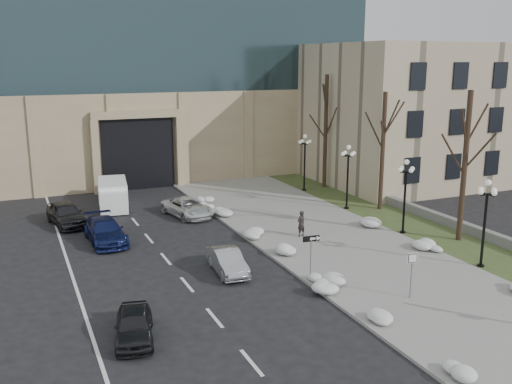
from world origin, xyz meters
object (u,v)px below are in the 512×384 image
car_a (134,325)px  keep_sign (412,266)px  pedestrian (301,224)px  box_truck (113,195)px  car_c (105,231)px  one_way_sign (314,244)px  lamppost_d (305,155)px  car_d (187,207)px  lamppost_c (348,168)px  car_b (227,261)px  car_e (66,214)px  lamppost_b (405,186)px  lamppost_a (486,212)px

car_a → keep_sign: size_ratio=1.59×
pedestrian → box_truck: size_ratio=0.26×
car_c → keep_sign: size_ratio=2.16×
one_way_sign → lamppost_d: lamppost_d is taller
car_c → car_d: 7.20m
lamppost_d → keep_sign: bearing=-105.8°
car_d → lamppost_d: 11.93m
keep_sign → pedestrian: bearing=104.4°
car_d → lamppost_c: bearing=-27.5°
car_a → box_truck: 21.52m
car_c → car_b: bearing=-59.9°
car_d → one_way_sign: size_ratio=1.90×
car_e → lamppost_b: size_ratio=0.95×
box_truck → lamppost_c: size_ratio=1.27×
lamppost_c → box_truck: bearing=153.2°
car_d → box_truck: (-4.26, 4.80, 0.25)m
car_e → pedestrian: size_ratio=2.85×
car_d → lamppost_a: bearing=-67.7°
lamppost_a → car_b: bearing=159.3°
one_way_sign → lamppost_d: size_ratio=0.51×
car_e → lamppost_b: (19.10, -10.57, 2.30)m
pedestrian → lamppost_b: lamppost_b is taller
car_a → lamppost_c: (18.30, 13.55, 2.46)m
car_a → lamppost_c: size_ratio=0.75×
pedestrian → car_c: bearing=-35.6°
keep_sign → car_a: bearing=-172.6°
lamppost_b → car_e: bearing=151.0°
car_c → lamppost_a: (17.34, -12.32, 2.37)m
car_c → lamppost_b: 18.44m
keep_sign → lamppost_a: bearing=30.2°
lamppost_a → box_truck: bearing=126.6°
car_a → box_truck: (2.90, 21.32, 0.28)m
keep_sign → lamppost_d: bearing=87.6°
lamppost_a → lamppost_c: (0.00, 13.00, 0.00)m
car_c → one_way_sign: one_way_sign is taller
one_way_sign → lamppost_c: 14.47m
car_e → box_truck: bearing=35.5°
box_truck → one_way_sign: size_ratio=2.49×
car_a → pedestrian: size_ratio=2.26×
lamppost_b → lamppost_c: size_ratio=1.00×
car_d → keep_sign: 18.54m
car_b → lamppost_b: lamppost_b is taller
car_d → car_e: car_e is taller
lamppost_a → pedestrian: bearing=126.5°
lamppost_a → lamppost_c: size_ratio=1.00×
car_b → box_truck: box_truck is taller
car_d → car_e: bearing=159.6°
car_b → car_e: bearing=122.1°
car_c → one_way_sign: size_ratio=2.01×
pedestrian → one_way_sign: size_ratio=0.66×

